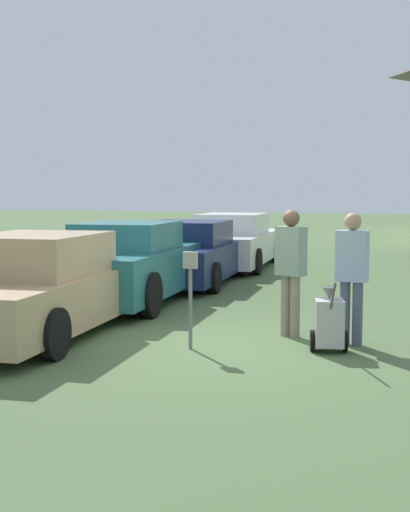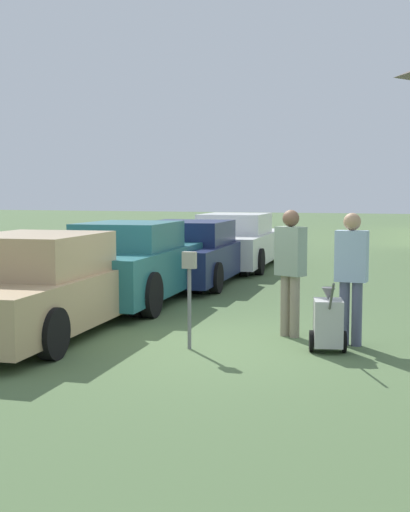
{
  "view_description": "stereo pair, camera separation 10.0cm",
  "coord_description": "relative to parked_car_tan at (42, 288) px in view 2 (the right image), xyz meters",
  "views": [
    {
      "loc": [
        3.11,
        -8.98,
        2.07
      ],
      "look_at": [
        -0.4,
        1.14,
        1.1
      ],
      "focal_mm": 50.0,
      "sensor_mm": 36.0,
      "label": 1
    },
    {
      "loc": [
        3.2,
        -8.95,
        2.07
      ],
      "look_at": [
        -0.4,
        1.14,
        1.1
      ],
      "focal_mm": 50.0,
      "sensor_mm": 36.0,
      "label": 2
    }
  ],
  "objects": [
    {
      "name": "parked_car_white",
      "position": [
        -0.0,
        9.65,
        0.01
      ],
      "size": [
        2.38,
        5.44,
        1.48
      ],
      "rotation": [
        0.0,
        0.0,
        0.09
      ],
      "color": "silver",
      "rests_on": "ground_plane"
    },
    {
      "name": "person_supervisor",
      "position": [
        4.37,
        0.68,
        0.35
      ],
      "size": [
        0.43,
        0.25,
        1.79
      ],
      "rotation": [
        0.0,
        0.0,
        3.08
      ],
      "color": "#515670",
      "rests_on": "ground_plane"
    },
    {
      "name": "person_worker",
      "position": [
        3.47,
        0.98,
        0.37
      ],
      "size": [
        0.47,
        0.38,
        1.81
      ],
      "rotation": [
        0.0,
        0.0,
        2.7
      ],
      "color": "gray",
      "rests_on": "ground_plane"
    },
    {
      "name": "parked_car_tan",
      "position": [
        0.0,
        0.0,
        0.0
      ],
      "size": [
        2.33,
        5.12,
        1.47
      ],
      "rotation": [
        0.0,
        0.0,
        0.09
      ],
      "color": "tan",
      "rests_on": "ground_plane"
    },
    {
      "name": "parked_car_navy",
      "position": [
        -0.0,
        6.13,
        -0.02
      ],
      "size": [
        2.41,
        5.08,
        1.41
      ],
      "rotation": [
        0.0,
        0.0,
        0.09
      ],
      "color": "#19234C",
      "rests_on": "ground_plane"
    },
    {
      "name": "equipment_cart",
      "position": [
        4.16,
        0.17,
        -0.28
      ],
      "size": [
        0.52,
        1.0,
        1.0
      ],
      "rotation": [
        0.0,
        0.0,
        0.25
      ],
      "color": "#B2B2AD",
      "rests_on": "ground_plane"
    },
    {
      "name": "parked_car_teal",
      "position": [
        -0.0,
        3.06,
        0.05
      ],
      "size": [
        2.24,
        4.89,
        1.51
      ],
      "rotation": [
        0.0,
        0.0,
        0.09
      ],
      "color": "#23666B",
      "rests_on": "ground_plane"
    },
    {
      "name": "parking_meter",
      "position": [
        2.41,
        -0.26,
        0.23
      ],
      "size": [
        0.18,
        0.09,
        1.29
      ],
      "color": "slate",
      "rests_on": "ground_plane"
    },
    {
      "name": "ground_plane",
      "position": [
        2.51,
        0.04,
        -0.67
      ],
      "size": [
        120.0,
        120.0,
        0.0
      ],
      "primitive_type": "plane",
      "color": "#4C663D"
    }
  ]
}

